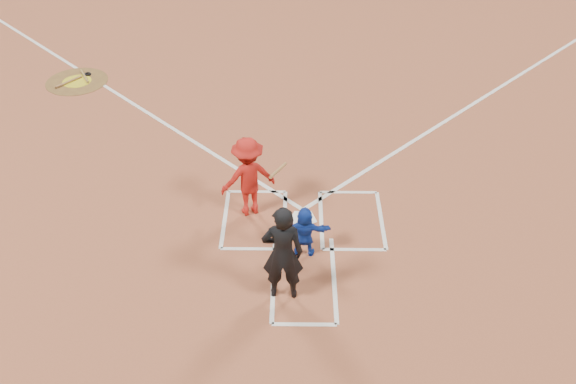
{
  "coord_description": "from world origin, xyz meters",
  "views": [
    {
      "loc": [
        -0.2,
        -10.08,
        8.28
      ],
      "look_at": [
        -0.3,
        -0.4,
        1.0
      ],
      "focal_mm": 40.0,
      "sensor_mm": 36.0,
      "label": 1
    }
  ],
  "objects_px": {
    "catcher": "(305,232)",
    "umpire": "(283,253)",
    "home_plate": "(303,219)",
    "on_deck_circle": "(77,81)",
    "batter_at_plate": "(248,177)"
  },
  "relations": [
    {
      "from": "home_plate",
      "to": "umpire",
      "type": "distance_m",
      "value": 2.33
    },
    {
      "from": "umpire",
      "to": "home_plate",
      "type": "bearing_deg",
      "value": -99.71
    },
    {
      "from": "catcher",
      "to": "umpire",
      "type": "bearing_deg",
      "value": 74.08
    },
    {
      "from": "on_deck_circle",
      "to": "catcher",
      "type": "distance_m",
      "value": 9.4
    },
    {
      "from": "home_plate",
      "to": "catcher",
      "type": "relative_size",
      "value": 0.57
    },
    {
      "from": "catcher",
      "to": "on_deck_circle",
      "type": "bearing_deg",
      "value": -44.26
    },
    {
      "from": "home_plate",
      "to": "umpire",
      "type": "height_order",
      "value": "umpire"
    },
    {
      "from": "home_plate",
      "to": "catcher",
      "type": "xyz_separation_m",
      "value": [
        0.01,
        -1.02,
        0.52
      ]
    },
    {
      "from": "catcher",
      "to": "umpire",
      "type": "relative_size",
      "value": 0.55
    },
    {
      "from": "catcher",
      "to": "umpire",
      "type": "height_order",
      "value": "umpire"
    },
    {
      "from": "on_deck_circle",
      "to": "catcher",
      "type": "height_order",
      "value": "catcher"
    },
    {
      "from": "on_deck_circle",
      "to": "umpire",
      "type": "relative_size",
      "value": 0.88
    },
    {
      "from": "home_plate",
      "to": "umpire",
      "type": "xyz_separation_m",
      "value": [
        -0.37,
        -2.09,
        0.96
      ]
    },
    {
      "from": "home_plate",
      "to": "on_deck_circle",
      "type": "relative_size",
      "value": 0.35
    },
    {
      "from": "batter_at_plate",
      "to": "umpire",
      "type": "bearing_deg",
      "value": -72.87
    }
  ]
}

